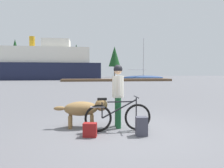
% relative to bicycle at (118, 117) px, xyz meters
% --- Properties ---
extents(ground_plane, '(160.00, 160.00, 0.00)m').
position_rel_bicycle_xyz_m(ground_plane, '(0.25, -0.09, -0.39)').
color(ground_plane, slate).
extents(bicycle, '(1.76, 0.44, 0.91)m').
position_rel_bicycle_xyz_m(bicycle, '(0.00, 0.00, 0.00)').
color(bicycle, black).
rests_on(bicycle, ground_plane).
extents(person_cyclist, '(0.32, 0.53, 1.75)m').
position_rel_bicycle_xyz_m(person_cyclist, '(0.07, 0.37, 0.68)').
color(person_cyclist, '#19592D').
rests_on(person_cyclist, ground_plane).
extents(dog, '(1.49, 0.47, 0.80)m').
position_rel_bicycle_xyz_m(dog, '(-0.86, 0.51, 0.14)').
color(dog, olive).
rests_on(dog, ground_plane).
extents(backpack, '(0.29, 0.22, 0.46)m').
position_rel_bicycle_xyz_m(backpack, '(0.52, -0.44, -0.15)').
color(backpack, '#3F3F4C').
rests_on(backpack, ground_plane).
extents(handbag_pannier, '(0.35, 0.24, 0.34)m').
position_rel_bicycle_xyz_m(handbag_pannier, '(-0.73, -0.36, -0.22)').
color(handbag_pannier, maroon).
rests_on(handbag_pannier, ground_plane).
extents(dock_pier, '(19.22, 2.75, 0.40)m').
position_rel_bicycle_xyz_m(dock_pier, '(4.73, 29.22, -0.19)').
color(dock_pier, brown).
rests_on(dock_pier, ground_plane).
extents(ferry_boat, '(22.88, 7.88, 9.07)m').
position_rel_bicycle_xyz_m(ferry_boat, '(-9.04, 38.52, 2.84)').
color(ferry_boat, '#191E38').
rests_on(ferry_boat, ground_plane).
extents(sailboat_moored, '(8.41, 2.35, 8.36)m').
position_rel_bicycle_xyz_m(sailboat_moored, '(10.79, 33.49, 0.10)').
color(sailboat_moored, navy).
rests_on(sailboat_moored, ground_plane).
extents(pine_tree_far_left, '(3.72, 3.72, 11.00)m').
position_rel_bicycle_xyz_m(pine_tree_far_left, '(-20.68, 54.79, 6.68)').
color(pine_tree_far_left, '#4C331E').
rests_on(pine_tree_far_left, ground_plane).
extents(pine_tree_center, '(3.66, 3.66, 9.92)m').
position_rel_bicycle_xyz_m(pine_tree_center, '(-3.44, 54.84, 6.22)').
color(pine_tree_center, '#4C331E').
rests_on(pine_tree_center, ground_plane).
extents(pine_tree_far_right, '(3.81, 3.81, 9.95)m').
position_rel_bicycle_xyz_m(pine_tree_far_right, '(8.60, 58.44, 6.31)').
color(pine_tree_far_right, '#4C331E').
rests_on(pine_tree_far_right, ground_plane).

